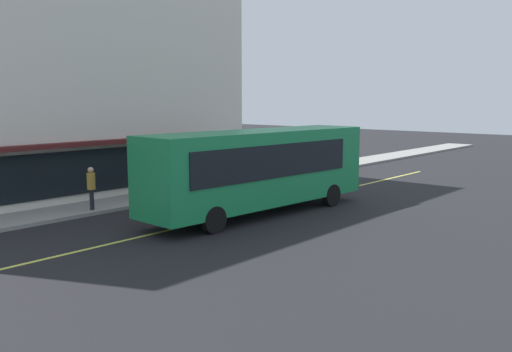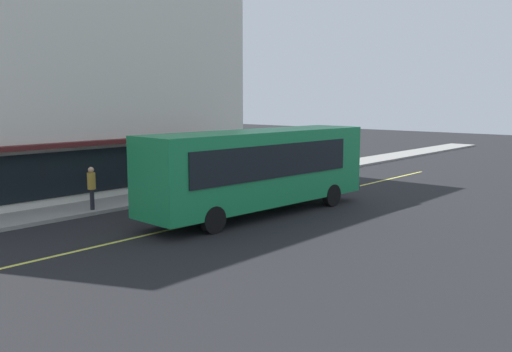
# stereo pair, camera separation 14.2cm
# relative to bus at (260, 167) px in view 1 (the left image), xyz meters

# --- Properties ---
(ground) EXTENTS (120.00, 120.00, 0.00)m
(ground) POSITION_rel_bus_xyz_m (-0.81, 0.68, -1.99)
(ground) COLOR black
(sidewalk) EXTENTS (80.00, 2.50, 0.15)m
(sidewalk) POSITION_rel_bus_xyz_m (-0.81, 6.23, -1.91)
(sidewalk) COLOR gray
(sidewalk) RESTS_ON ground
(lane_centre_stripe) EXTENTS (36.00, 0.16, 0.01)m
(lane_centre_stripe) POSITION_rel_bus_xyz_m (-0.81, 0.68, -1.98)
(lane_centre_stripe) COLOR #D8D14C
(lane_centre_stripe) RESTS_ON ground
(storefront_building) EXTENTS (21.12, 9.64, 15.26)m
(storefront_building) POSITION_rel_bus_xyz_m (-3.42, 12.00, 5.64)
(storefront_building) COLOR silver
(storefront_building) RESTS_ON ground
(bus) EXTENTS (11.25, 3.14, 3.50)m
(bus) POSITION_rel_bus_xyz_m (0.00, 0.00, 0.00)
(bus) COLOR #197F47
(bus) RESTS_ON ground
(car_silver) EXTENTS (4.38, 2.03, 1.52)m
(car_silver) POSITION_rel_bus_xyz_m (4.83, 3.98, -1.24)
(car_silver) COLOR #B7BABF
(car_silver) RESTS_ON ground
(pedestrian_by_curb) EXTENTS (0.34, 0.34, 1.82)m
(pedestrian_by_curb) POSITION_rel_bus_xyz_m (-4.54, 5.41, -0.73)
(pedestrian_by_curb) COLOR black
(pedestrian_by_curb) RESTS_ON sidewalk
(pedestrian_waiting) EXTENTS (0.34, 0.34, 1.85)m
(pedestrian_waiting) POSITION_rel_bus_xyz_m (-1.25, 5.99, -0.72)
(pedestrian_waiting) COLOR black
(pedestrian_waiting) RESTS_ON sidewalk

